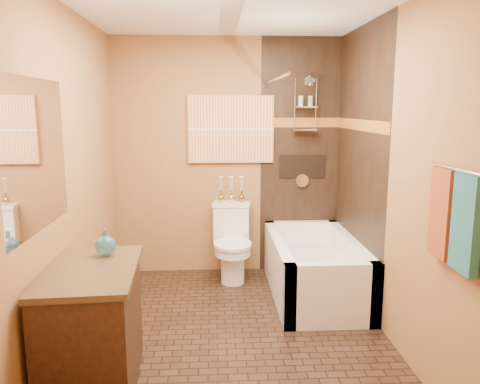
{
  "coord_description": "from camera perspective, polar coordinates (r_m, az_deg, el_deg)",
  "views": [
    {
      "loc": [
        -0.14,
        -3.47,
        1.78
      ],
      "look_at": [
        0.07,
        0.4,
        1.07
      ],
      "focal_mm": 35.0,
      "sensor_mm": 36.0,
      "label": 1
    }
  ],
  "objects": [
    {
      "name": "floor",
      "position": [
        3.9,
        -0.72,
        -16.81
      ],
      "size": [
        3.0,
        3.0,
        0.0
      ],
      "primitive_type": "plane",
      "color": "black",
      "rests_on": "ground"
    },
    {
      "name": "wall_left",
      "position": [
        3.67,
        -19.86,
        1.4
      ],
      "size": [
        0.02,
        3.0,
        2.5
      ],
      "primitive_type": "cube",
      "color": "olive",
      "rests_on": "floor"
    },
    {
      "name": "wall_right",
      "position": [
        3.76,
        17.84,
        1.72
      ],
      "size": [
        0.02,
        3.0,
        2.5
      ],
      "primitive_type": "cube",
      "color": "olive",
      "rests_on": "floor"
    },
    {
      "name": "wall_back",
      "position": [
        5.0,
        -1.49,
        4.22
      ],
      "size": [
        2.4,
        0.02,
        2.5
      ],
      "primitive_type": "cube",
      "color": "olive",
      "rests_on": "floor"
    },
    {
      "name": "wall_front",
      "position": [
        2.05,
        1.0,
        -4.65
      ],
      "size": [
        2.4,
        0.02,
        2.5
      ],
      "primitive_type": "cube",
      "color": "olive",
      "rests_on": "floor"
    },
    {
      "name": "ceiling",
      "position": [
        3.55,
        -0.82,
        22.03
      ],
      "size": [
        3.0,
        3.0,
        0.0
      ],
      "primitive_type": "plane",
      "color": "silver",
      "rests_on": "wall_back"
    },
    {
      "name": "alcove_tile_back",
      "position": [
        5.07,
        7.32,
        4.23
      ],
      "size": [
        0.85,
        0.01,
        2.5
      ],
      "primitive_type": "cube",
      "color": "black",
      "rests_on": "wall_back"
    },
    {
      "name": "alcove_tile_right",
      "position": [
        4.46,
        14.28,
        3.17
      ],
      "size": [
        0.01,
        1.5,
        2.5
      ],
      "primitive_type": "cube",
      "color": "black",
      "rests_on": "wall_right"
    },
    {
      "name": "mosaic_band_back",
      "position": [
        5.04,
        7.44,
        8.4
      ],
      "size": [
        0.85,
        0.01,
        0.1
      ],
      "primitive_type": "cube",
      "color": "brown",
      "rests_on": "alcove_tile_back"
    },
    {
      "name": "mosaic_band_right",
      "position": [
        4.43,
        14.37,
        7.93
      ],
      "size": [
        0.01,
        1.5,
        0.1
      ],
      "primitive_type": "cube",
      "color": "brown",
      "rests_on": "alcove_tile_right"
    },
    {
      "name": "alcove_niche",
      "position": [
        5.08,
        7.59,
        3.1
      ],
      "size": [
        0.5,
        0.01,
        0.25
      ],
      "primitive_type": "cube",
      "color": "black",
      "rests_on": "alcove_tile_back"
    },
    {
      "name": "shower_fixtures",
      "position": [
        4.94,
        7.96,
        8.89
      ],
      "size": [
        0.24,
        0.33,
        1.16
      ],
      "color": "silver",
      "rests_on": "floor"
    },
    {
      "name": "curtain_rod",
      "position": [
        4.26,
        4.3,
        13.51
      ],
      "size": [
        0.03,
        1.55,
        0.03
      ],
      "primitive_type": "cylinder",
      "rotation": [
        1.57,
        0.0,
        0.0
      ],
      "color": "silver",
      "rests_on": "wall_back"
    },
    {
      "name": "towel_bar",
      "position": [
        2.77,
        24.81,
        2.53
      ],
      "size": [
        0.02,
        0.55,
        0.02
      ],
      "primitive_type": "cylinder",
      "rotation": [
        1.57,
        0.0,
        0.0
      ],
      "color": "silver",
      "rests_on": "wall_right"
    },
    {
      "name": "towel_teal",
      "position": [
        2.7,
        25.84,
        -3.53
      ],
      "size": [
        0.05,
        0.22,
        0.52
      ],
      "primitive_type": "cube",
      "color": "#205F6B",
      "rests_on": "towel_bar"
    },
    {
      "name": "towel_rust",
      "position": [
        2.93,
        23.41,
        -2.35
      ],
      "size": [
        0.05,
        0.22,
        0.52
      ],
      "primitive_type": "cube",
      "color": "maroon",
      "rests_on": "towel_bar"
    },
    {
      "name": "sunset_painting",
      "position": [
        4.95,
        -1.12,
        7.65
      ],
      "size": [
        0.9,
        0.04,
        0.7
      ],
      "primitive_type": "cube",
      "color": "#C6642E",
      "rests_on": "wall_back"
    },
    {
      "name": "vanity_mirror",
      "position": [
        3.0,
        -23.55,
        4.13
      ],
      "size": [
        0.01,
        1.0,
        0.9
      ],
      "primitive_type": "cube",
      "color": "white",
      "rests_on": "wall_left"
    },
    {
      "name": "bathtub",
      "position": [
        4.6,
        9.02,
        -9.64
      ],
      "size": [
        0.8,
        1.5,
        0.55
      ],
      "color": "white",
      "rests_on": "floor"
    },
    {
      "name": "toilet",
      "position": [
        4.89,
        -0.97,
        -6.14
      ],
      "size": [
        0.41,
        0.6,
        0.78
      ],
      "rotation": [
        0.0,
        0.0,
        -0.1
      ],
      "color": "white",
      "rests_on": "floor"
    },
    {
      "name": "vanity",
      "position": [
        3.22,
        -17.53,
        -15.53
      ],
      "size": [
        0.61,
        0.94,
        0.8
      ],
      "rotation": [
        0.0,
        0.0,
        0.06
      ],
      "color": "black",
      "rests_on": "floor"
    },
    {
      "name": "teal_bottle",
      "position": [
        3.25,
        -16.11,
        -5.96
      ],
      "size": [
        0.15,
        0.15,
        0.22
      ],
      "primitive_type": null,
      "rotation": [
        0.0,
        0.0,
        0.04
      ],
      "color": "#286679",
      "rests_on": "vanity"
    },
    {
      "name": "bud_vases",
      "position": [
        4.94,
        -1.06,
        0.42
      ],
      "size": [
        0.28,
        0.06,
        0.27
      ],
      "color": "gold",
      "rests_on": "toilet"
    }
  ]
}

